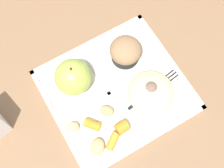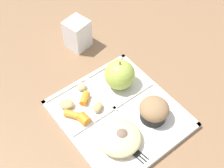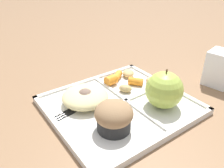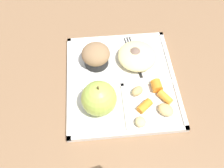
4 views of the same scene
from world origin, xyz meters
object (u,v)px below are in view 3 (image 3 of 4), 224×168
green_apple (164,90)px  plastic_fork (78,107)px  lunch_tray (120,105)px  milk_carton (220,68)px  bran_muffin (114,117)px

green_apple → plastic_fork: green_apple is taller
lunch_tray → milk_carton: milk_carton is taller
bran_muffin → plastic_fork: bearing=-77.4°
bran_muffin → milk_carton: milk_carton is taller
lunch_tray → bran_muffin: 0.09m
green_apple → bran_muffin: 0.14m
green_apple → milk_carton: 0.21m
bran_muffin → milk_carton: (-0.34, 0.00, 0.01)m
lunch_tray → milk_carton: size_ratio=3.30×
plastic_fork → milk_carton: size_ratio=1.55×
lunch_tray → milk_carton: 0.29m
lunch_tray → plastic_fork: lunch_tray is taller
green_apple → plastic_fork: 0.19m
bran_muffin → lunch_tray: bearing=-135.2°
lunch_tray → green_apple: bearing=140.4°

